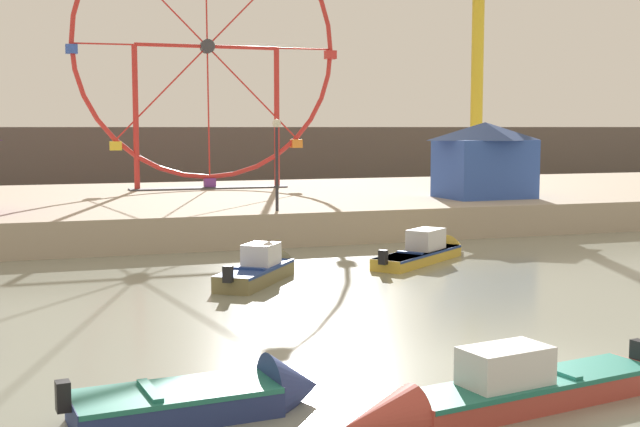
% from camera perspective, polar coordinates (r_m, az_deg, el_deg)
% --- Properties ---
extents(ground_plane, '(240.00, 240.00, 0.00)m').
position_cam_1_polar(ground_plane, '(16.23, 12.62, -10.09)').
color(ground_plane, gray).
extents(quay_promenade, '(110.00, 19.20, 1.27)m').
position_cam_1_polar(quay_promenade, '(40.12, -6.91, 0.39)').
color(quay_promenade, tan).
rests_on(quay_promenade, ground_plane).
extents(distant_town_skyline, '(140.00, 3.00, 4.40)m').
position_cam_1_polar(distant_town_skyline, '(57.62, -10.62, 3.53)').
color(distant_town_skyline, '#564C47').
rests_on(distant_town_skyline, ground_plane).
extents(motorboat_mustard_yellow, '(5.11, 4.27, 1.37)m').
position_cam_1_polar(motorboat_mustard_yellow, '(28.62, 7.43, -2.47)').
color(motorboat_mustard_yellow, gold).
rests_on(motorboat_mustard_yellow, ground_plane).
extents(motorboat_olive_wood, '(3.55, 4.27, 1.35)m').
position_cam_1_polar(motorboat_olive_wood, '(24.76, -3.77, -3.67)').
color(motorboat_olive_wood, olive).
rests_on(motorboat_olive_wood, ground_plane).
extents(motorboat_navy_blue, '(4.16, 1.65, 1.22)m').
position_cam_1_polar(motorboat_navy_blue, '(13.56, -6.75, -12.10)').
color(motorboat_navy_blue, navy).
rests_on(motorboat_navy_blue, ground_plane).
extents(motorboat_faded_red, '(6.08, 1.99, 1.28)m').
position_cam_1_polar(motorboat_faded_red, '(13.62, 11.32, -11.82)').
color(motorboat_faded_red, '#B24238').
rests_on(motorboat_faded_red, ground_plane).
extents(ferris_wheel_red_frame, '(13.71, 1.20, 13.87)m').
position_cam_1_polar(ferris_wheel_red_frame, '(43.83, -7.57, 10.78)').
color(ferris_wheel_red_frame, red).
rests_on(ferris_wheel_red_frame, quay_promenade).
extents(drop_tower_yellow_tower, '(2.80, 2.80, 16.09)m').
position_cam_1_polar(drop_tower_yellow_tower, '(50.17, 10.54, 11.25)').
color(drop_tower_yellow_tower, gold).
rests_on(drop_tower_yellow_tower, quay_promenade).
extents(carnival_booth_blue_tent, '(4.29, 3.40, 3.36)m').
position_cam_1_polar(carnival_booth_blue_tent, '(38.52, 10.98, 3.64)').
color(carnival_booth_blue_tent, '#3356B7').
rests_on(carnival_booth_blue_tent, quay_promenade).
extents(promenade_lamp_near, '(0.32, 0.32, 3.44)m').
position_cam_1_polar(promenade_lamp_near, '(31.82, -2.92, 4.28)').
color(promenade_lamp_near, '#2D2D33').
rests_on(promenade_lamp_near, quay_promenade).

